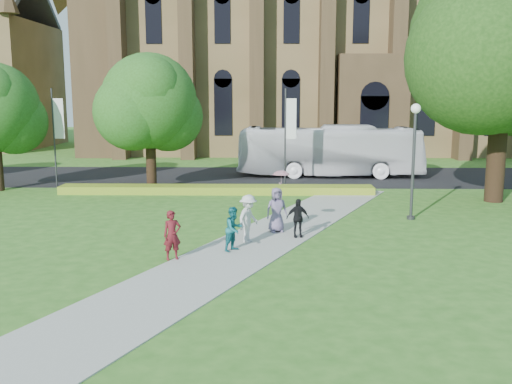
{
  "coord_description": "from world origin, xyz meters",
  "views": [
    {
      "loc": [
        0.9,
        -19.12,
        5.65
      ],
      "look_at": [
        0.45,
        4.42,
        1.6
      ],
      "focal_mm": 40.0,
      "sensor_mm": 36.0,
      "label": 1
    }
  ],
  "objects_px": {
    "streetlamp": "(414,147)",
    "large_tree": "(505,40)",
    "pedestrian_0": "(172,235)",
    "tour_coach": "(329,151)"
  },
  "relations": [
    {
      "from": "tour_coach",
      "to": "pedestrian_0",
      "type": "distance_m",
      "value": 21.81
    },
    {
      "from": "streetlamp",
      "to": "large_tree",
      "type": "distance_m",
      "value": 8.73
    },
    {
      "from": "tour_coach",
      "to": "pedestrian_0",
      "type": "bearing_deg",
      "value": 161.24
    },
    {
      "from": "streetlamp",
      "to": "large_tree",
      "type": "xyz_separation_m",
      "value": [
        5.5,
        4.5,
        5.07
      ]
    },
    {
      "from": "streetlamp",
      "to": "pedestrian_0",
      "type": "relative_size",
      "value": 3.06
    },
    {
      "from": "streetlamp",
      "to": "pedestrian_0",
      "type": "height_order",
      "value": "streetlamp"
    },
    {
      "from": "pedestrian_0",
      "to": "large_tree",
      "type": "bearing_deg",
      "value": 11.21
    },
    {
      "from": "pedestrian_0",
      "to": "streetlamp",
      "type": "bearing_deg",
      "value": 9.4
    },
    {
      "from": "large_tree",
      "to": "pedestrian_0",
      "type": "xyz_separation_m",
      "value": [
        -15.33,
        -11.24,
        -7.47
      ]
    },
    {
      "from": "large_tree",
      "to": "pedestrian_0",
      "type": "relative_size",
      "value": 7.72
    }
  ]
}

